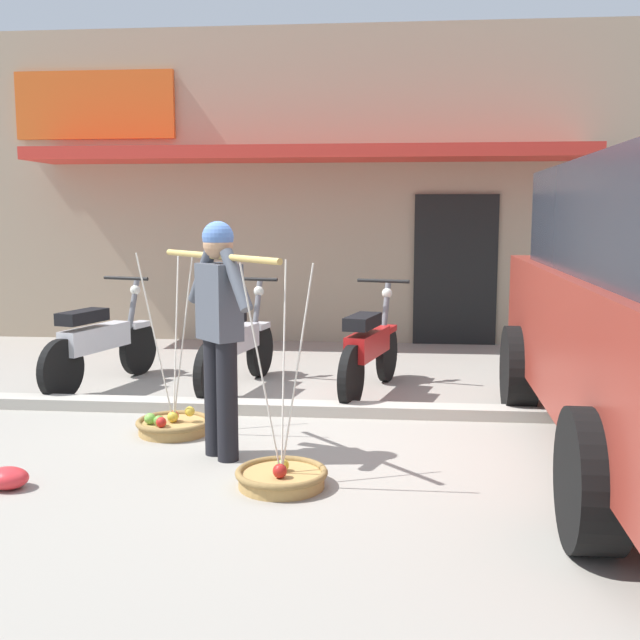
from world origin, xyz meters
name	(u,v)px	position (x,y,z in m)	size (l,w,h in m)	color
ground_plane	(288,437)	(0.00, 0.00, 0.00)	(90.00, 90.00, 0.00)	gray
sidewalk_curb	(299,408)	(0.00, 0.70, 0.05)	(20.00, 0.24, 0.10)	#AEA89C
fruit_vendor	(219,323)	(-0.40, -0.56, 0.98)	(1.07, 1.15, 1.70)	black
fruit_basket_left_side	(282,475)	(0.12, -1.12, 0.08)	(0.60, 0.60, 1.45)	#B2894C
fruit_basket_right_side	(173,424)	(-0.93, 0.00, 0.08)	(0.60, 0.60, 1.45)	#B2894C
motorcycle_nearest_shop	(100,343)	(-2.13, 1.56, 0.45)	(0.68, 1.77, 1.09)	black
motorcycle_second_in_row	(236,345)	(-0.74, 1.57, 0.45)	(0.58, 1.80, 1.09)	black
motorcycle_third_in_row	(370,349)	(0.59, 1.49, 0.45)	(0.64, 1.78, 1.09)	black
storefront_building	(326,192)	(-0.32, 7.04, 2.10)	(13.00, 6.00, 4.20)	tan
plastic_litter_bag	(7,478)	(-1.63, -1.32, 0.07)	(0.28, 0.22, 0.14)	red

